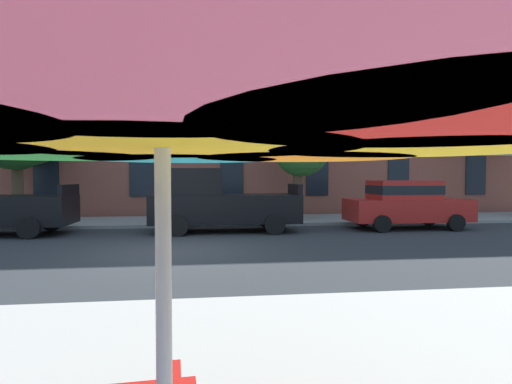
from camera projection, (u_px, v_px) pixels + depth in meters
name	position (u px, v px, depth m)	size (l,w,h in m)	color
ground_plane	(173.00, 252.00, 10.40)	(120.00, 120.00, 0.00)	#2D3033
sidewalk_far	(185.00, 221.00, 17.14)	(56.00, 3.60, 0.12)	gray
apartment_building	(191.00, 104.00, 25.04)	(41.93, 12.08, 12.80)	#934C3D
pickup_black_midblock	(218.00, 202.00, 14.20)	(5.10, 2.12, 2.20)	black
sedan_red	(406.00, 203.00, 15.06)	(4.40, 1.98, 1.78)	#B21E19
street_tree_left	(20.00, 133.00, 16.58)	(3.30, 3.55, 5.38)	brown
street_tree_middle	(301.00, 148.00, 17.62)	(2.47, 2.68, 4.45)	brown
patio_umbrella	(162.00, 90.00, 1.48)	(3.14, 3.14, 2.49)	silver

